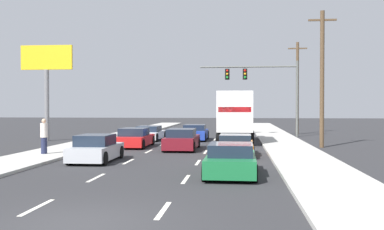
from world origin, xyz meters
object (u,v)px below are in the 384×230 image
(car_white, at_px, (149,133))
(traffic_signal_mast, at_px, (256,80))
(car_orange, at_px, (235,146))
(utility_pole_mid, at_px, (322,77))
(box_truck, at_px, (235,114))
(car_maroon, at_px, (182,140))
(car_blue, at_px, (195,133))
(roadside_billboard, at_px, (47,73))
(pedestrian_near_corner, at_px, (44,136))
(utility_pole_far, at_px, (297,87))
(car_silver, at_px, (96,149))
(car_green, at_px, (231,160))
(car_red, at_px, (134,138))

(car_white, height_order, traffic_signal_mast, traffic_signal_mast)
(car_orange, distance_m, utility_pole_mid, 8.72)
(box_truck, distance_m, utility_pole_mid, 7.06)
(traffic_signal_mast, bearing_deg, car_maroon, -111.62)
(car_blue, bearing_deg, roadside_billboard, -171.04)
(car_blue, bearing_deg, car_maroon, -90.41)
(pedestrian_near_corner, bearing_deg, utility_pole_far, 52.73)
(car_white, xyz_separation_m, roadside_billboard, (-7.81, -1.55, 4.79))
(car_silver, relative_size, car_maroon, 0.90)
(car_blue, distance_m, utility_pole_mid, 11.17)
(car_green, bearing_deg, pedestrian_near_corner, 150.79)
(traffic_signal_mast, distance_m, utility_pole_mid, 11.04)
(utility_pole_mid, xyz_separation_m, pedestrian_near_corner, (-15.84, -6.81, -3.50))
(car_silver, height_order, utility_pole_mid, utility_pole_mid)
(utility_pole_far, bearing_deg, car_orange, -106.51)
(car_maroon, distance_m, pedestrian_near_corner, 8.22)
(car_silver, xyz_separation_m, traffic_signal_mast, (8.48, 19.10, 4.43))
(roadside_billboard, bearing_deg, car_white, 11.23)
(car_blue, relative_size, car_green, 0.93)
(utility_pole_far, relative_size, pedestrian_near_corner, 4.70)
(car_maroon, distance_m, utility_pole_mid, 10.05)
(car_red, relative_size, car_silver, 1.10)
(car_maroon, height_order, pedestrian_near_corner, pedestrian_near_corner)
(car_silver, bearing_deg, box_truck, 61.27)
(car_orange, bearing_deg, car_red, 146.24)
(car_white, height_order, car_orange, car_orange)
(car_blue, relative_size, box_truck, 0.55)
(car_red, relative_size, car_green, 0.98)
(car_white, distance_m, box_truck, 7.25)
(car_white, distance_m, car_green, 18.98)
(car_green, relative_size, pedestrian_near_corner, 2.38)
(car_maroon, bearing_deg, pedestrian_near_corner, -147.62)
(traffic_signal_mast, bearing_deg, car_green, -94.64)
(car_red, height_order, pedestrian_near_corner, pedestrian_near_corner)
(car_green, bearing_deg, utility_pole_mid, 65.45)
(car_silver, relative_size, car_orange, 0.90)
(car_red, height_order, car_maroon, car_maroon)
(car_white, height_order, car_maroon, car_maroon)
(utility_pole_far, bearing_deg, car_silver, -118.59)
(utility_pole_mid, bearing_deg, utility_pole_far, 88.99)
(car_silver, distance_m, car_maroon, 7.21)
(car_white, height_order, utility_pole_mid, utility_pole_mid)
(traffic_signal_mast, relative_size, roadside_billboard, 1.17)
(car_maroon, xyz_separation_m, car_green, (3.21, -10.06, -0.03))
(car_blue, xyz_separation_m, car_green, (3.15, -17.98, -0.00))
(pedestrian_near_corner, bearing_deg, traffic_signal_mast, 55.05)
(car_silver, bearing_deg, car_orange, 26.88)
(car_green, bearing_deg, car_silver, 150.70)
(car_maroon, height_order, box_truck, box_truck)
(car_green, bearing_deg, car_white, 110.94)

